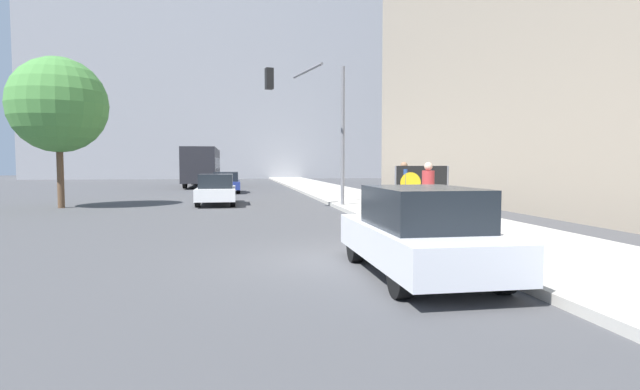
% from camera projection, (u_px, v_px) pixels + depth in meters
% --- Properties ---
extents(ground_plane, '(160.00, 160.00, 0.00)m').
position_uv_depth(ground_plane, '(353.00, 260.00, 9.91)').
color(ground_plane, '#444447').
extents(sidewalk_curb, '(4.24, 90.00, 0.16)m').
position_uv_depth(sidewalk_curb, '(362.00, 200.00, 25.34)').
color(sidewalk_curb, '#B7B2A8').
rests_on(sidewalk_curb, ground_plane).
extents(building_backdrop_far, '(52.00, 12.00, 35.06)m').
position_uv_depth(building_backdrop_far, '(236.00, 50.00, 68.32)').
color(building_backdrop_far, '#99999E').
rests_on(building_backdrop_far, ground_plane).
extents(seated_protester, '(0.93, 0.77, 1.24)m').
position_uv_depth(seated_protester, '(450.00, 209.00, 11.84)').
color(seated_protester, '#474C56').
rests_on(seated_protester, sidewalk_curb).
extents(jogger_on_sidewalk, '(0.34, 0.34, 1.80)m').
position_uv_depth(jogger_on_sidewalk, '(428.00, 194.00, 13.84)').
color(jogger_on_sidewalk, black).
rests_on(jogger_on_sidewalk, sidewalk_curb).
extents(pedestrian_behind, '(0.34, 0.34, 1.82)m').
position_uv_depth(pedestrian_behind, '(404.00, 189.00, 16.38)').
color(pedestrian_behind, '#334775').
rests_on(pedestrian_behind, sidewalk_curb).
extents(protest_banner, '(1.85, 0.06, 1.69)m').
position_uv_depth(protest_banner, '(421.00, 190.00, 16.33)').
color(protest_banner, slate).
rests_on(protest_banner, sidewalk_curb).
extents(traffic_light_pole, '(3.43, 3.20, 5.90)m').
position_uv_depth(traffic_light_pole, '(316.00, 110.00, 20.85)').
color(traffic_light_pole, slate).
rests_on(traffic_light_pole, sidewalk_curb).
extents(parked_car_curbside, '(1.79, 4.33, 1.52)m').
position_uv_depth(parked_car_curbside, '(420.00, 232.00, 8.45)').
color(parked_car_curbside, silver).
rests_on(parked_car_curbside, ground_plane).
extents(car_on_road_nearest, '(1.75, 4.41, 1.44)m').
position_uv_depth(car_on_road_nearest, '(216.00, 189.00, 23.30)').
color(car_on_road_nearest, white).
rests_on(car_on_road_nearest, ground_plane).
extents(car_on_road_midblock, '(1.80, 4.17, 1.38)m').
position_uv_depth(car_on_road_midblock, '(226.00, 182.00, 32.90)').
color(car_on_road_midblock, navy).
rests_on(car_on_road_midblock, ground_plane).
extents(city_bus_on_road, '(2.56, 12.21, 3.20)m').
position_uv_depth(city_bus_on_road, '(203.00, 165.00, 42.47)').
color(city_bus_on_road, '#232328').
rests_on(city_bus_on_road, ground_plane).
extents(street_tree_near_curb, '(4.07, 4.07, 6.47)m').
position_uv_depth(street_tree_near_curb, '(58.00, 105.00, 21.35)').
color(street_tree_near_curb, brown).
rests_on(street_tree_near_curb, ground_plane).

